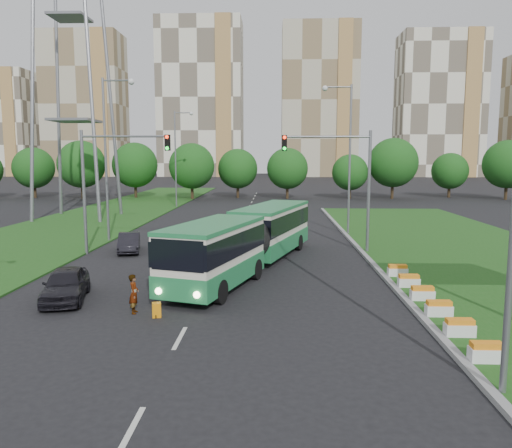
{
  "coord_description": "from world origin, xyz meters",
  "views": [
    {
      "loc": [
        0.3,
        -22.63,
        6.25
      ],
      "look_at": [
        -0.74,
        4.82,
        2.6
      ],
      "focal_mm": 35.0,
      "sensor_mm": 36.0,
      "label": 1
    }
  ],
  "objects_px": {
    "traffic_mast_left": "(108,172)",
    "pedestrian": "(134,294)",
    "articulated_bus": "(246,239)",
    "car_left_far": "(129,243)",
    "shopping_trolley": "(157,310)",
    "traffic_mast_median": "(344,172)",
    "car_left_near": "(66,284)"
  },
  "relations": [
    {
      "from": "traffic_mast_median",
      "to": "traffic_mast_left",
      "type": "xyz_separation_m",
      "value": [
        -15.16,
        -1.0,
        0.0
      ]
    },
    {
      "from": "articulated_bus",
      "to": "shopping_trolley",
      "type": "distance_m",
      "value": 9.54
    },
    {
      "from": "articulated_bus",
      "to": "car_left_far",
      "type": "relative_size",
      "value": 4.41
    },
    {
      "from": "car_left_far",
      "to": "articulated_bus",
      "type": "bearing_deg",
      "value": -43.8
    },
    {
      "from": "traffic_mast_left",
      "to": "car_left_far",
      "type": "xyz_separation_m",
      "value": [
        0.94,
        0.87,
        -4.71
      ]
    },
    {
      "from": "articulated_bus",
      "to": "pedestrian",
      "type": "bearing_deg",
      "value": -98.24
    },
    {
      "from": "car_left_near",
      "to": "traffic_mast_median",
      "type": "bearing_deg",
      "value": 27.03
    },
    {
      "from": "traffic_mast_median",
      "to": "articulated_bus",
      "type": "height_order",
      "value": "traffic_mast_median"
    },
    {
      "from": "traffic_mast_median",
      "to": "traffic_mast_left",
      "type": "relative_size",
      "value": 1.0
    },
    {
      "from": "traffic_mast_median",
      "to": "car_left_far",
      "type": "height_order",
      "value": "traffic_mast_median"
    },
    {
      "from": "traffic_mast_left",
      "to": "shopping_trolley",
      "type": "relative_size",
      "value": 13.66
    },
    {
      "from": "articulated_bus",
      "to": "traffic_mast_left",
      "type": "bearing_deg",
      "value": 174.37
    },
    {
      "from": "traffic_mast_left",
      "to": "articulated_bus",
      "type": "xyz_separation_m",
      "value": [
        9.03,
        -3.81,
        -3.63
      ]
    },
    {
      "from": "traffic_mast_median",
      "to": "car_left_near",
      "type": "bearing_deg",
      "value": -139.76
    },
    {
      "from": "car_left_near",
      "to": "car_left_far",
      "type": "relative_size",
      "value": 1.1
    },
    {
      "from": "car_left_near",
      "to": "articulated_bus",
      "type": "bearing_deg",
      "value": 28.65
    },
    {
      "from": "shopping_trolley",
      "to": "traffic_mast_median",
      "type": "bearing_deg",
      "value": 40.9
    },
    {
      "from": "traffic_mast_median",
      "to": "car_left_far",
      "type": "distance_m",
      "value": 14.98
    },
    {
      "from": "car_left_far",
      "to": "pedestrian",
      "type": "height_order",
      "value": "pedestrian"
    },
    {
      "from": "articulated_bus",
      "to": "car_left_far",
      "type": "xyz_separation_m",
      "value": [
        -8.09,
        4.68,
        -1.08
      ]
    },
    {
      "from": "traffic_mast_left",
      "to": "articulated_bus",
      "type": "relative_size",
      "value": 0.47
    },
    {
      "from": "pedestrian",
      "to": "shopping_trolley",
      "type": "height_order",
      "value": "pedestrian"
    },
    {
      "from": "traffic_mast_median",
      "to": "shopping_trolley",
      "type": "xyz_separation_m",
      "value": [
        -9.13,
        -13.75,
        -5.06
      ]
    },
    {
      "from": "traffic_mast_median",
      "to": "car_left_near",
      "type": "height_order",
      "value": "traffic_mast_median"
    },
    {
      "from": "pedestrian",
      "to": "articulated_bus",
      "type": "bearing_deg",
      "value": -32.52
    },
    {
      "from": "traffic_mast_left",
      "to": "pedestrian",
      "type": "relative_size",
      "value": 4.99
    },
    {
      "from": "car_left_near",
      "to": "shopping_trolley",
      "type": "bearing_deg",
      "value": -38.73
    },
    {
      "from": "traffic_mast_median",
      "to": "traffic_mast_left",
      "type": "bearing_deg",
      "value": -176.23
    },
    {
      "from": "traffic_mast_left",
      "to": "pedestrian",
      "type": "bearing_deg",
      "value": -67.79
    },
    {
      "from": "car_left_far",
      "to": "pedestrian",
      "type": "bearing_deg",
      "value": -86.57
    },
    {
      "from": "traffic_mast_left",
      "to": "shopping_trolley",
      "type": "distance_m",
      "value": 14.98
    },
    {
      "from": "pedestrian",
      "to": "car_left_near",
      "type": "bearing_deg",
      "value": 57.44
    }
  ]
}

